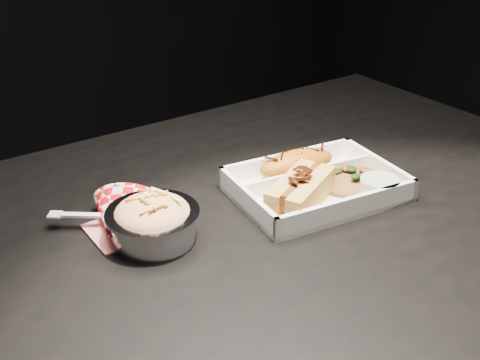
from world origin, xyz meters
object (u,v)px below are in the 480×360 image
Objects in this scene: hotdog at (301,189)px; foil_coleslaw_cup at (153,219)px; napkin_fork at (119,218)px; dining_table at (259,260)px; food_tray at (315,189)px; fried_pastry at (297,164)px.

foil_coleslaw_cup is at bearing 141.32° from hotdog.
napkin_fork reaches higher than hotdog.
foil_coleslaw_cup reaches higher than napkin_fork.
dining_table is 9.35× the size of foil_coleslaw_cup.
foil_coleslaw_cup reaches higher than dining_table.
hotdog is at bearing -149.23° from food_tray.
fried_pastry is at bearing 5.17° from foil_coleslaw_cup.
foil_coleslaw_cup reaches higher than fried_pastry.
hotdog is (-0.06, -0.08, 0.00)m from fried_pastry.
dining_table is at bearing -177.86° from food_tray.
dining_table is 0.21m from foil_coleslaw_cup.
fried_pastry is 0.09m from hotdog.
food_tray is 2.02× the size of fried_pastry.
fried_pastry is at bearing 31.79° from napkin_fork.
dining_table is at bearing 16.46° from napkin_fork.
food_tray is at bearing -97.78° from fried_pastry.
napkin_fork reaches higher than fried_pastry.
food_tray is 0.06m from fried_pastry.
hotdog is at bearing 14.31° from napkin_fork.
hotdog is at bearing -12.93° from foil_coleslaw_cup.
hotdog is at bearing -126.54° from fried_pastry.
food_tray is 2.12× the size of foil_coleslaw_cup.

